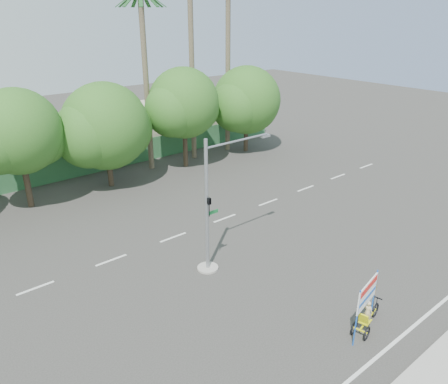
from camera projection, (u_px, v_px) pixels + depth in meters
ground at (298, 285)px, 21.43m from camera, size 120.00×120.00×0.00m
fence at (102, 159)px, 36.28m from camera, size 38.00×0.08×2.00m
building_right at (156, 125)px, 43.88m from camera, size 14.00×8.00×3.60m
tree_left at (17, 135)px, 28.07m from camera, size 6.66×5.60×8.07m
tree_center at (105, 129)px, 31.84m from camera, size 7.62×6.40×7.85m
tree_right at (183, 106)px, 35.68m from camera, size 6.90×5.80×8.36m
tree_far_right at (246, 102)px, 40.05m from camera, size 7.38×6.20×7.94m
palm_tall at (191, 36)px, 35.93m from camera, size 3.73×3.79×17.45m
palm_mid at (228, 48)px, 38.71m from camera, size 3.73×3.79×15.45m
palm_short at (145, 60)px, 33.89m from camera, size 3.73×3.79×14.45m
traffic_signal at (212, 217)px, 21.83m from camera, size 4.72×1.10×7.00m
trike_billboard at (367, 309)px, 17.99m from camera, size 2.70×0.93×2.69m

